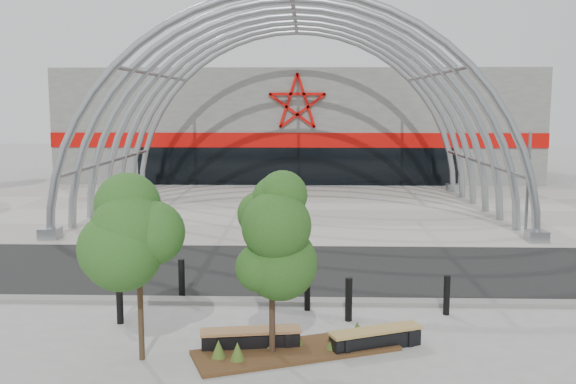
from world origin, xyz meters
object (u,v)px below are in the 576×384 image
at_px(street_tree_0, 138,234).
at_px(street_tree_1, 272,232).
at_px(bench_0, 251,340).
at_px(bollard_2, 307,292).
at_px(bench_1, 376,339).
at_px(signal_pole, 528,184).

relative_size(street_tree_0, street_tree_1, 0.99).
distance_m(bench_0, bollard_2, 3.16).
bearing_deg(bench_1, street_tree_0, -171.50).
xyz_separation_m(bench_0, bench_1, (2.88, 0.14, -0.01)).
xyz_separation_m(signal_pole, street_tree_1, (-9.83, -12.51, 0.51)).
bearing_deg(bench_0, street_tree_0, -164.81).
relative_size(signal_pole, bench_1, 1.98).
height_order(bench_0, bench_1, bench_0).
xyz_separation_m(street_tree_1, bench_1, (2.37, 0.47, -2.61)).
bearing_deg(street_tree_1, bench_1, 11.33).
bearing_deg(signal_pole, bench_0, -130.34).
height_order(street_tree_1, bollard_2, street_tree_1).
distance_m(signal_pole, bench_1, 14.32).
height_order(bench_1, bollard_2, bollard_2).
relative_size(signal_pole, street_tree_1, 1.13).
relative_size(street_tree_1, bench_1, 1.75).
bearing_deg(street_tree_1, bollard_2, 76.08).
bearing_deg(bench_1, street_tree_1, -168.67).
xyz_separation_m(street_tree_1, bollard_2, (0.79, 3.20, -2.33)).
bearing_deg(bollard_2, bench_1, -59.95).
xyz_separation_m(street_tree_1, bench_0, (-0.52, 0.33, -2.61)).
bearing_deg(bollard_2, signal_pole, 45.86).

